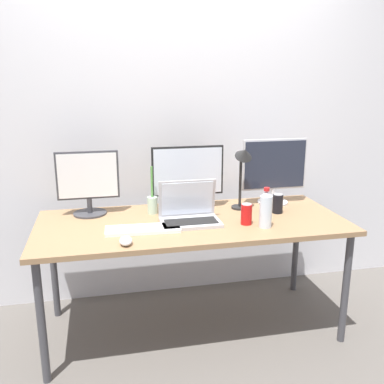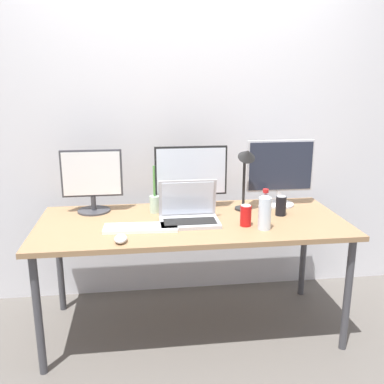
# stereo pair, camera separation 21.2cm
# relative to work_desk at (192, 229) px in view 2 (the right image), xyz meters

# --- Properties ---
(ground_plane) EXTENTS (16.00, 16.00, 0.00)m
(ground_plane) POSITION_rel_work_desk_xyz_m (0.00, 0.00, -0.68)
(ground_plane) COLOR #5B5651
(wall_back) EXTENTS (7.00, 0.08, 2.60)m
(wall_back) POSITION_rel_work_desk_xyz_m (0.00, 0.59, 0.62)
(wall_back) COLOR silver
(wall_back) RESTS_ON ground
(work_desk) EXTENTS (1.87, 0.80, 0.74)m
(work_desk) POSITION_rel_work_desk_xyz_m (0.00, 0.00, 0.00)
(work_desk) COLOR #424247
(work_desk) RESTS_ON ground
(monitor_left) EXTENTS (0.39, 0.21, 0.41)m
(monitor_left) POSITION_rel_work_desk_xyz_m (-0.61, 0.26, 0.27)
(monitor_left) COLOR #38383D
(monitor_left) RESTS_ON work_desk
(monitor_center) EXTENTS (0.47, 0.21, 0.42)m
(monitor_center) POSITION_rel_work_desk_xyz_m (0.03, 0.25, 0.28)
(monitor_center) COLOR black
(monitor_center) RESTS_ON work_desk
(monitor_right) EXTENTS (0.46, 0.21, 0.45)m
(monitor_right) POSITION_rel_work_desk_xyz_m (0.63, 0.25, 0.29)
(monitor_right) COLOR silver
(monitor_right) RESTS_ON work_desk
(laptop_silver) EXTENTS (0.35, 0.24, 0.25)m
(laptop_silver) POSITION_rel_work_desk_xyz_m (-0.02, -0.03, 0.11)
(laptop_silver) COLOR #B7B7BC
(laptop_silver) RESTS_ON work_desk
(keyboard_main) EXTENTS (0.43, 0.16, 0.02)m
(keyboard_main) POSITION_rel_work_desk_xyz_m (-0.31, -0.12, 0.07)
(keyboard_main) COLOR white
(keyboard_main) RESTS_ON work_desk
(mouse_by_keyboard) EXTENTS (0.07, 0.11, 0.04)m
(mouse_by_keyboard) POSITION_rel_work_desk_xyz_m (-0.42, -0.31, 0.08)
(mouse_by_keyboard) COLOR silver
(mouse_by_keyboard) RESTS_ON work_desk
(water_bottle) EXTENTS (0.07, 0.07, 0.24)m
(water_bottle) POSITION_rel_work_desk_xyz_m (0.39, -0.21, 0.16)
(water_bottle) COLOR silver
(water_bottle) RESTS_ON work_desk
(soda_can_near_keyboard) EXTENTS (0.07, 0.07, 0.13)m
(soda_can_near_keyboard) POSITION_rel_work_desk_xyz_m (0.57, 0.03, 0.12)
(soda_can_near_keyboard) COLOR black
(soda_can_near_keyboard) RESTS_ON work_desk
(soda_can_by_laptop) EXTENTS (0.07, 0.07, 0.13)m
(soda_can_by_laptop) POSITION_rel_work_desk_xyz_m (0.30, -0.14, 0.12)
(soda_can_by_laptop) COLOR red
(soda_can_by_laptop) RESTS_ON work_desk
(bamboo_vase) EXTENTS (0.07, 0.07, 0.31)m
(bamboo_vase) POSITION_rel_work_desk_xyz_m (-0.22, 0.19, 0.12)
(bamboo_vase) COLOR #B2D1B7
(bamboo_vase) RESTS_ON work_desk
(desk_lamp) EXTENTS (0.11, 0.18, 0.44)m
(desk_lamp) POSITION_rel_work_desk_xyz_m (0.36, 0.13, 0.35)
(desk_lamp) COLOR black
(desk_lamp) RESTS_ON work_desk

